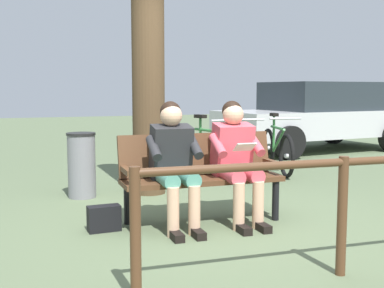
{
  "coord_description": "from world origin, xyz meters",
  "views": [
    {
      "loc": [
        1.9,
        4.32,
        1.31
      ],
      "look_at": [
        0.13,
        -0.42,
        0.75
      ],
      "focal_mm": 46.01,
      "sensor_mm": 36.0,
      "label": 1
    }
  ],
  "objects_px": {
    "person_reading": "(236,155)",
    "bicycle_purple": "(207,154)",
    "bicycle_black": "(241,152)",
    "parked_car": "(317,115)",
    "bench": "(200,170)",
    "litter_bin": "(82,165)",
    "handbag": "(104,218)",
    "bicycle_orange": "(277,150)",
    "tree_trunk": "(148,49)",
    "person_companion": "(174,158)"
  },
  "relations": [
    {
      "from": "bicycle_purple",
      "to": "parked_car",
      "type": "relative_size",
      "value": 0.38
    },
    {
      "from": "bench",
      "to": "person_companion",
      "type": "height_order",
      "value": "person_companion"
    },
    {
      "from": "person_reading",
      "to": "litter_bin",
      "type": "distance_m",
      "value": 2.11
    },
    {
      "from": "litter_bin",
      "to": "person_companion",
      "type": "bearing_deg",
      "value": 111.21
    },
    {
      "from": "litter_bin",
      "to": "parked_car",
      "type": "distance_m",
      "value": 6.23
    },
    {
      "from": "person_reading",
      "to": "bicycle_orange",
      "type": "height_order",
      "value": "person_reading"
    },
    {
      "from": "bicycle_black",
      "to": "bicycle_purple",
      "type": "bearing_deg",
      "value": -72.44
    },
    {
      "from": "handbag",
      "to": "person_reading",
      "type": "bearing_deg",
      "value": 174.81
    },
    {
      "from": "bench",
      "to": "handbag",
      "type": "bearing_deg",
      "value": 4.73
    },
    {
      "from": "tree_trunk",
      "to": "bicycle_purple",
      "type": "distance_m",
      "value": 1.98
    },
    {
      "from": "litter_bin",
      "to": "bicycle_orange",
      "type": "bearing_deg",
      "value": -166.14
    },
    {
      "from": "litter_bin",
      "to": "bicycle_purple",
      "type": "bearing_deg",
      "value": -159.74
    },
    {
      "from": "handbag",
      "to": "bicycle_purple",
      "type": "relative_size",
      "value": 0.18
    },
    {
      "from": "bench",
      "to": "litter_bin",
      "type": "relative_size",
      "value": 2.03
    },
    {
      "from": "bicycle_purple",
      "to": "person_reading",
      "type": "bearing_deg",
      "value": -29.7
    },
    {
      "from": "handbag",
      "to": "tree_trunk",
      "type": "relative_size",
      "value": 0.08
    },
    {
      "from": "bicycle_black",
      "to": "parked_car",
      "type": "distance_m",
      "value": 3.71
    },
    {
      "from": "bicycle_black",
      "to": "parked_car",
      "type": "relative_size",
      "value": 0.38
    },
    {
      "from": "person_reading",
      "to": "bicycle_purple",
      "type": "xyz_separation_m",
      "value": [
        -0.67,
        -2.38,
        -0.31
      ]
    },
    {
      "from": "bench",
      "to": "bicycle_orange",
      "type": "xyz_separation_m",
      "value": [
        -2.2,
        -2.27,
        -0.15
      ]
    },
    {
      "from": "bicycle_orange",
      "to": "bicycle_purple",
      "type": "distance_m",
      "value": 1.22
    },
    {
      "from": "person_companion",
      "to": "bicycle_purple",
      "type": "bearing_deg",
      "value": -117.48
    },
    {
      "from": "person_companion",
      "to": "bicycle_purple",
      "type": "distance_m",
      "value": 2.72
    },
    {
      "from": "litter_bin",
      "to": "bicycle_orange",
      "type": "height_order",
      "value": "bicycle_orange"
    },
    {
      "from": "bicycle_purple",
      "to": "litter_bin",
      "type": "bearing_deg",
      "value": -83.75
    },
    {
      "from": "bicycle_orange",
      "to": "bicycle_black",
      "type": "distance_m",
      "value": 0.64
    },
    {
      "from": "person_companion",
      "to": "litter_bin",
      "type": "bearing_deg",
      "value": -67.29
    },
    {
      "from": "handbag",
      "to": "litter_bin",
      "type": "height_order",
      "value": "litter_bin"
    },
    {
      "from": "person_reading",
      "to": "bicycle_black",
      "type": "height_order",
      "value": "person_reading"
    },
    {
      "from": "tree_trunk",
      "to": "bicycle_black",
      "type": "distance_m",
      "value": 2.36
    },
    {
      "from": "bench",
      "to": "bicycle_purple",
      "type": "xyz_separation_m",
      "value": [
        -0.99,
        -2.21,
        -0.15
      ]
    },
    {
      "from": "bench",
      "to": "person_reading",
      "type": "xyz_separation_m",
      "value": [
        -0.32,
        0.17,
        0.16
      ]
    },
    {
      "from": "handbag",
      "to": "bicycle_purple",
      "type": "xyz_separation_m",
      "value": [
        -1.96,
        -2.26,
        0.24
      ]
    },
    {
      "from": "bicycle_orange",
      "to": "bicycle_purple",
      "type": "xyz_separation_m",
      "value": [
        1.22,
        0.06,
        0.0
      ]
    },
    {
      "from": "litter_bin",
      "to": "bicycle_purple",
      "type": "relative_size",
      "value": 0.48
    },
    {
      "from": "person_reading",
      "to": "parked_car",
      "type": "xyz_separation_m",
      "value": [
        -4.17,
        -4.67,
        0.11
      ]
    },
    {
      "from": "person_reading",
      "to": "bicycle_black",
      "type": "relative_size",
      "value": 0.73
    },
    {
      "from": "person_reading",
      "to": "bicycle_orange",
      "type": "relative_size",
      "value": 0.73
    },
    {
      "from": "tree_trunk",
      "to": "parked_car",
      "type": "height_order",
      "value": "tree_trunk"
    },
    {
      "from": "bench",
      "to": "litter_bin",
      "type": "distance_m",
      "value": 1.78
    },
    {
      "from": "person_companion",
      "to": "bicycle_black",
      "type": "distance_m",
      "value": 3.07
    },
    {
      "from": "tree_trunk",
      "to": "bicycle_black",
      "type": "relative_size",
      "value": 2.2
    },
    {
      "from": "bicycle_purple",
      "to": "parked_car",
      "type": "height_order",
      "value": "parked_car"
    },
    {
      "from": "litter_bin",
      "to": "bicycle_black",
      "type": "relative_size",
      "value": 0.48
    },
    {
      "from": "person_reading",
      "to": "bicycle_black",
      "type": "bearing_deg",
      "value": -115.84
    },
    {
      "from": "person_companion",
      "to": "handbag",
      "type": "bearing_deg",
      "value": -7.23
    },
    {
      "from": "tree_trunk",
      "to": "bicycle_purple",
      "type": "relative_size",
      "value": 2.2
    },
    {
      "from": "person_reading",
      "to": "person_companion",
      "type": "xyz_separation_m",
      "value": [
        0.64,
        -0.02,
        -0.0
      ]
    },
    {
      "from": "bench",
      "to": "person_companion",
      "type": "relative_size",
      "value": 1.34
    },
    {
      "from": "bicycle_orange",
      "to": "bicycle_purple",
      "type": "height_order",
      "value": "same"
    }
  ]
}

